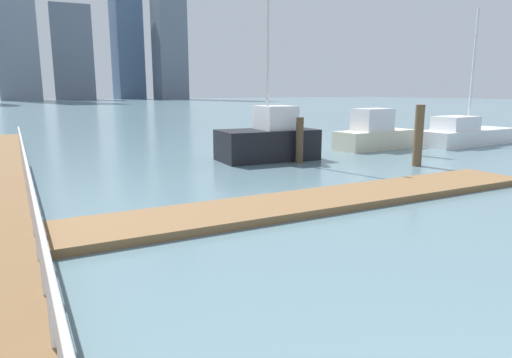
{
  "coord_description": "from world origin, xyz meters",
  "views": [
    {
      "loc": [
        -3.3,
        0.61,
        2.86
      ],
      "look_at": [
        1.42,
        9.37,
        0.9
      ],
      "focal_mm": 31.47,
      "sensor_mm": 36.0,
      "label": 1
    }
  ],
  "objects": [
    {
      "name": "skyline_tower_3",
      "position": [
        15.12,
        157.53,
        14.42
      ],
      "size": [
        12.57,
        11.25,
        28.83
      ],
      "primitive_type": "cube",
      "rotation": [
        0.0,
        0.0,
        -0.07
      ],
      "color": "slate",
      "rests_on": "ground_plane"
    },
    {
      "name": "moored_boat_4",
      "position": [
        17.92,
        16.43,
        0.59
      ],
      "size": [
        6.32,
        2.33,
        6.99
      ],
      "color": "white",
      "rests_on": "ground_plane"
    },
    {
      "name": "skyline_tower_5",
      "position": [
        45.3,
        152.48,
        28.93
      ],
      "size": [
        9.39,
        11.29,
        57.86
      ],
      "primitive_type": "cube",
      "rotation": [
        0.0,
        0.0,
        -0.01
      ],
      "color": "slate",
      "rests_on": "ground_plane"
    },
    {
      "name": "floating_dock",
      "position": [
        3.52,
        9.68,
        0.09
      ],
      "size": [
        14.05,
        2.0,
        0.18
      ],
      "primitive_type": "cube",
      "color": "olive",
      "rests_on": "ground_plane"
    },
    {
      "name": "boardwalk_railing",
      "position": [
        -3.15,
        8.31,
        1.21
      ],
      "size": [
        0.06,
        24.78,
        1.08
      ],
      "color": "white",
      "rests_on": "boardwalk"
    },
    {
      "name": "moored_boat_2",
      "position": [
        6.04,
        16.85,
        0.86
      ],
      "size": [
        4.16,
        2.29,
        8.53
      ],
      "color": "black",
      "rests_on": "ground_plane"
    },
    {
      "name": "ground_plane",
      "position": [
        0.0,
        20.0,
        0.0
      ],
      "size": [
        300.0,
        300.0,
        0.0
      ],
      "primitive_type": "plane",
      "color": "slate"
    },
    {
      "name": "dock_piling_0",
      "position": [
        10.3,
        12.75,
        1.17
      ],
      "size": [
        0.35,
        0.35,
        2.35
      ],
      "primitive_type": "cylinder",
      "color": "brown",
      "rests_on": "ground_plane"
    },
    {
      "name": "moored_boat_3",
      "position": [
        12.52,
        17.51,
        0.74
      ],
      "size": [
        4.49,
        1.94,
        2.0
      ],
      "color": "beige",
      "rests_on": "ground_plane"
    },
    {
      "name": "skyline_tower_4",
      "position": [
        34.09,
        165.15,
        17.59
      ],
      "size": [
        9.47,
        10.99,
        35.17
      ],
      "primitive_type": "cube",
      "rotation": [
        0.0,
        0.0,
        0.05
      ],
      "color": "slate",
      "rests_on": "ground_plane"
    },
    {
      "name": "dock_piling_1",
      "position": [
        12.53,
        14.8,
        0.99
      ],
      "size": [
        0.29,
        0.29,
        1.98
      ],
      "primitive_type": "cylinder",
      "color": "#473826",
      "rests_on": "ground_plane"
    },
    {
      "name": "dock_piling_2",
      "position": [
        6.69,
        15.5,
        0.91
      ],
      "size": [
        0.3,
        0.3,
        1.83
      ],
      "primitive_type": "cylinder",
      "color": "brown",
      "rests_on": "ground_plane"
    }
  ]
}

